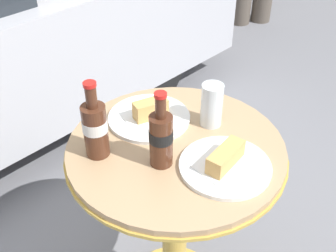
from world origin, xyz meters
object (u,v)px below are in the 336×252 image
(bistro_table, at_px, (175,193))
(drinking_glass, at_px, (212,107))
(cola_bottle_right, at_px, (95,127))
(lunch_plate_far, at_px, (225,164))
(cola_bottle_left, at_px, (161,137))
(lunch_plate_near, at_px, (149,116))

(bistro_table, relative_size, drinking_glass, 5.36)
(cola_bottle_right, xyz_separation_m, lunch_plate_far, (0.19, -0.29, -0.07))
(drinking_glass, bearing_deg, cola_bottle_right, 157.01)
(cola_bottle_right, xyz_separation_m, drinking_glass, (0.32, -0.14, -0.03))
(bistro_table, xyz_separation_m, lunch_plate_far, (0.02, -0.16, 0.21))
(cola_bottle_left, height_order, lunch_plate_far, cola_bottle_left)
(bistro_table, distance_m, drinking_glass, 0.30)
(cola_bottle_right, xyz_separation_m, lunch_plate_near, (0.21, 0.01, -0.07))
(cola_bottle_left, height_order, lunch_plate_near, cola_bottle_left)
(drinking_glass, xyz_separation_m, lunch_plate_far, (-0.13, -0.15, -0.05))
(lunch_plate_far, bearing_deg, lunch_plate_near, 87.13)
(bistro_table, distance_m, cola_bottle_left, 0.30)
(cola_bottle_left, relative_size, lunch_plate_near, 0.88)
(cola_bottle_left, height_order, cola_bottle_right, cola_bottle_right)
(lunch_plate_near, bearing_deg, bistro_table, -103.23)
(cola_bottle_right, distance_m, lunch_plate_far, 0.36)
(cola_bottle_left, distance_m, lunch_plate_far, 0.18)
(drinking_glass, height_order, lunch_plate_far, drinking_glass)
(drinking_glass, height_order, lunch_plate_near, drinking_glass)
(cola_bottle_left, bearing_deg, lunch_plate_near, 54.80)
(bistro_table, xyz_separation_m, drinking_glass, (0.15, -0.01, 0.26))
(drinking_glass, relative_size, lunch_plate_far, 0.55)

